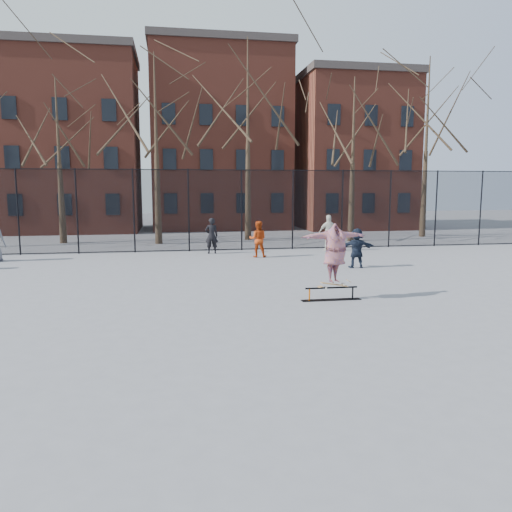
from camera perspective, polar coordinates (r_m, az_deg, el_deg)
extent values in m
plane|color=slate|center=(12.13, 1.40, -7.12)|extent=(100.00, 100.00, 0.00)
cube|color=black|center=(14.17, 8.58, -4.97)|extent=(1.70, 0.26, 0.01)
cylinder|color=orange|center=(13.95, 6.13, -4.42)|extent=(0.04, 0.04, 0.35)
cylinder|color=black|center=(14.34, 10.99, -4.18)|extent=(0.04, 0.04, 0.35)
cylinder|color=black|center=(14.10, 8.61, -3.61)|extent=(1.50, 0.05, 0.05)
imported|color=#453B94|center=(13.97, 9.01, 0.20)|extent=(2.09, 1.00, 1.64)
imported|color=black|center=(23.68, -5.11, 2.32)|extent=(0.63, 0.43, 1.69)
imported|color=#A9350E|center=(22.39, 0.22, 1.95)|extent=(0.90, 0.77, 1.63)
imported|color=beige|center=(24.81, 8.33, 2.63)|extent=(1.06, 0.48, 1.78)
imported|color=black|center=(19.83, 11.43, 0.91)|extent=(1.48, 0.60, 1.56)
cylinder|color=black|center=(25.48, -25.57, 4.58)|extent=(0.07, 0.07, 4.00)
cylinder|color=black|center=(24.90, -19.79, 4.82)|extent=(0.07, 0.07, 4.00)
cylinder|color=black|center=(24.58, -13.80, 5.03)|extent=(0.07, 0.07, 4.00)
cylinder|color=black|center=(24.53, -7.71, 5.18)|extent=(0.07, 0.07, 4.00)
cylinder|color=black|center=(24.76, -1.66, 5.27)|extent=(0.07, 0.07, 4.00)
cylinder|color=black|center=(25.26, 4.22, 5.30)|extent=(0.07, 0.07, 4.00)
cylinder|color=black|center=(26.00, 9.81, 5.29)|extent=(0.07, 0.07, 4.00)
cylinder|color=black|center=(26.98, 15.05, 5.22)|extent=(0.07, 0.07, 4.00)
cylinder|color=black|center=(28.17, 19.88, 5.13)|extent=(0.07, 0.07, 4.00)
cylinder|color=black|center=(29.53, 24.29, 5.01)|extent=(0.07, 0.07, 4.00)
cube|color=black|center=(24.62, -4.43, 5.23)|extent=(34.00, 0.01, 4.00)
cylinder|color=black|center=(24.61, -4.48, 9.80)|extent=(34.00, 0.04, 0.04)
cone|color=black|center=(29.96, -21.83, 5.76)|extent=(0.40, 0.40, 4.62)
cone|color=black|center=(28.01, -11.27, 6.06)|extent=(0.40, 0.40, 4.62)
cone|color=black|center=(29.69, -0.47, 6.31)|extent=(0.40, 0.40, 4.62)
cone|color=black|center=(29.82, 10.49, 6.19)|extent=(0.40, 0.40, 4.62)
cone|color=black|center=(33.27, 18.69, 6.07)|extent=(0.40, 0.40, 4.62)
cube|color=brown|center=(38.20, -20.27, 11.73)|extent=(9.00, 7.00, 12.00)
cube|color=brown|center=(37.83, -4.06, 13.00)|extent=(10.00, 7.00, 13.00)
cube|color=brown|center=(40.01, 10.64, 11.17)|extent=(8.00, 7.00, 11.00)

